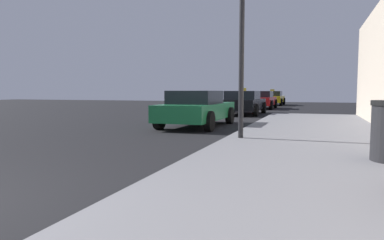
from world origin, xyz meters
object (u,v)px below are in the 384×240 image
at_px(street_lamp, 242,2).
at_px(car_black, 243,102).
at_px(car_yellow, 272,98).
at_px(car_red, 261,100).
at_px(car_green, 197,108).

relative_size(street_lamp, car_black, 1.04).
height_order(car_black, car_yellow, same).
bearing_deg(car_black, car_red, 90.32).
relative_size(street_lamp, car_red, 1.07).
xyz_separation_m(car_green, car_yellow, (0.30, 20.29, 0.00)).
bearing_deg(street_lamp, car_black, 100.89).
bearing_deg(street_lamp, car_yellow, 94.80).
bearing_deg(car_green, car_black, 87.76).
bearing_deg(car_red, car_yellow, 89.46).
bearing_deg(car_green, street_lamp, -57.03).
xyz_separation_m(street_lamp, car_yellow, (-2.00, 23.83, -2.66)).
relative_size(street_lamp, car_yellow, 1.04).
height_order(car_green, car_yellow, car_yellow).
relative_size(street_lamp, car_green, 1.09).
height_order(street_lamp, car_green, street_lamp).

